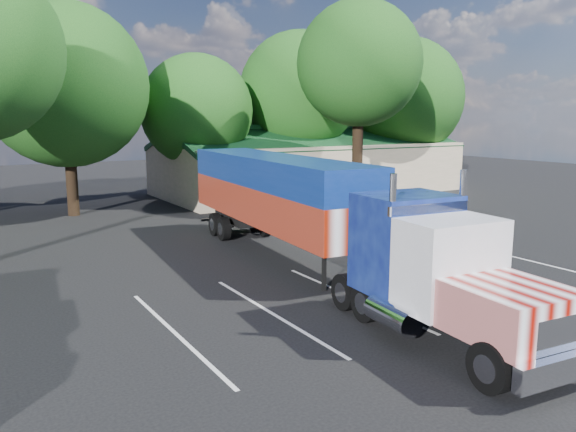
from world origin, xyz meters
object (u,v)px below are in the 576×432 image
woman (389,269)px  semi_truck (305,206)px  bicycle (227,219)px  silver_sedan (232,198)px

woman → semi_truck: bearing=-5.1°
semi_truck → bicycle: size_ratio=14.32×
woman → bicycle: (0.20, 14.00, -0.38)m
bicycle → semi_truck: bearing=-111.3°
semi_truck → bicycle: bearing=88.1°
woman → bicycle: 14.01m
woman → bicycle: woman is taller
semi_truck → bicycle: semi_truck is taller
semi_truck → silver_sedan: (4.43, 16.03, -1.96)m
woman → silver_sedan: size_ratio=0.40×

